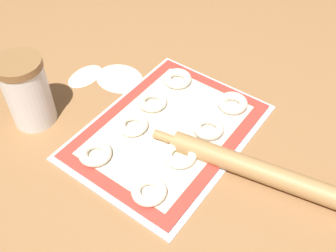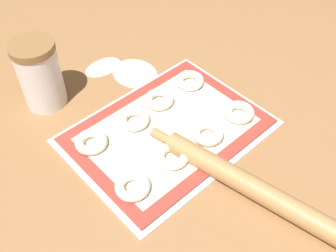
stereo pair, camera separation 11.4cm
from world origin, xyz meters
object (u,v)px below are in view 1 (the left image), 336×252
Objects in this scene: baking_tray at (168,131)px; bagel_back_far_right at (177,79)px; bagel_back_far_left at (95,153)px; rolling_pin at (260,171)px; bagel_back_mid_left at (133,124)px; flour_canister at (27,92)px; bagel_front_far_left at (149,191)px; bagel_back_mid_right at (152,101)px; bagel_front_mid_right at (208,128)px; bagel_front_mid_left at (180,155)px; bagel_front_far_right at (233,103)px.

bagel_back_far_right reaches higher than baking_tray.
rolling_pin is at bearing -61.71° from bagel_back_far_left.
bagel_back_mid_left is 0.42× the size of flour_canister.
bagel_back_mid_right is at bearing 36.41° from bagel_front_far_left.
bagel_front_mid_right is (0.21, -0.00, 0.00)m from bagel_front_far_left.
bagel_front_mid_left is 1.00× the size of bagel_back_mid_right.
bagel_front_mid_left is 1.00× the size of bagel_front_mid_right.
rolling_pin is at bearing -105.08° from bagel_front_mid_right.
bagel_back_mid_left reaches higher than baking_tray.
bagel_back_mid_right is (0.04, 0.08, 0.02)m from baking_tray.
bagel_back_mid_right and bagel_back_far_right have the same top height.
bagel_front_mid_right is 0.42× the size of flour_canister.
bagel_front_far_right is (0.30, -0.01, 0.00)m from bagel_front_far_left.
baking_tray is 0.09m from bagel_front_mid_left.
bagel_front_far_left is at bearing -130.16° from bagel_back_mid_left.
bagel_back_far_right is (0.14, 0.08, 0.02)m from baking_tray.
bagel_front_mid_right is 0.18m from bagel_back_far_right.
baking_tray is 0.08m from bagel_back_mid_left.
bagel_back_far_left is 1.00× the size of bagel_back_mid_left.
bagel_back_far_right is at bearing 57.65° from bagel_front_mid_right.
bagel_back_mid_right is 0.30m from rolling_pin.
bagel_front_far_right is 0.20m from rolling_pin.
bagel_front_far_left is at bearing -92.24° from flour_canister.
bagel_front_mid_left is 1.00× the size of bagel_back_mid_left.
flour_canister is 0.52m from rolling_pin.
flour_canister is at bearing 116.39° from bagel_back_mid_left.
bagel_back_far_right is (0.10, 0.15, 0.00)m from bagel_front_mid_right.
bagel_back_mid_right is at bearing 0.14° from bagel_back_far_left.
bagel_front_mid_right is 0.40m from flour_canister.
bagel_front_far_right is (0.15, -0.08, 0.02)m from baking_tray.
bagel_front_mid_right and bagel_back_mid_left have the same top height.
bagel_back_far_left is at bearing 174.68° from bagel_back_mid_left.
bagel_front_mid_right is 0.10m from bagel_front_far_right.
bagel_front_far_right is 0.42× the size of flour_canister.
bagel_back_mid_left is 0.29m from rolling_pin.
bagel_front_mid_left and bagel_front_mid_right have the same top height.
bagel_front_mid_right is 1.00× the size of bagel_back_mid_left.
bagel_back_far_left reaches higher than baking_tray.
bagel_back_mid_left is at bearing 122.64° from bagel_front_mid_right.
baking_tray is 0.17m from bagel_front_far_right.
bagel_front_far_right is at bearing -27.41° from bagel_back_far_left.
bagel_front_mid_right is 0.15m from bagel_back_mid_right.
bagel_front_far_left reaches higher than baking_tray.
bagel_front_mid_right is 1.00× the size of bagel_back_mid_right.
bagel_back_mid_left is at bearing 49.84° from bagel_front_far_left.
bagel_back_far_left and bagel_back_far_right have the same top height.
bagel_back_mid_left is at bearing 142.68° from bagel_front_far_right.
baking_tray is 0.16m from bagel_back_far_right.
baking_tray is 2.60× the size of flour_canister.
bagel_back_far_left is at bearing 179.87° from bagel_back_far_right.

